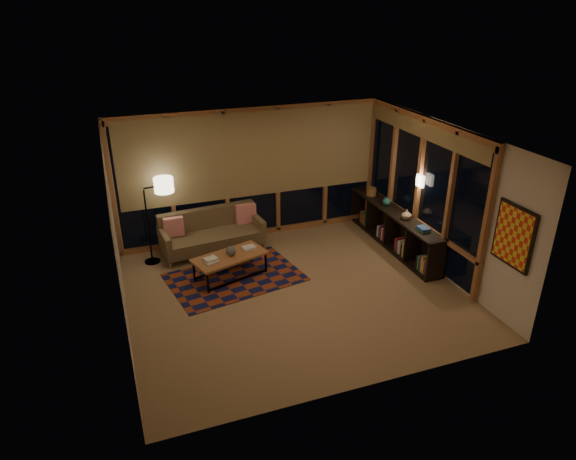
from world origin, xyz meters
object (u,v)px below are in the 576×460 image
object	(u,v)px
floor_lamp	(148,223)
bookshelf	(393,228)
sofa	(212,233)
coffee_table	(230,266)

from	to	relation	value
floor_lamp	bookshelf	xyz separation A→B (m)	(4.66, -0.94, -0.44)
sofa	coffee_table	distance (m)	1.14
floor_lamp	bookshelf	size ratio (longest dim) A/B	0.54
sofa	coffee_table	bearing A→B (deg)	-91.93
bookshelf	coffee_table	bearing A→B (deg)	-177.81
sofa	coffee_table	world-z (taller)	sofa
coffee_table	bookshelf	xyz separation A→B (m)	(3.39, 0.13, 0.16)
coffee_table	bookshelf	size ratio (longest dim) A/B	0.43
coffee_table	floor_lamp	xyz separation A→B (m)	(-1.27, 1.07, 0.60)
coffee_table	bookshelf	world-z (taller)	bookshelf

